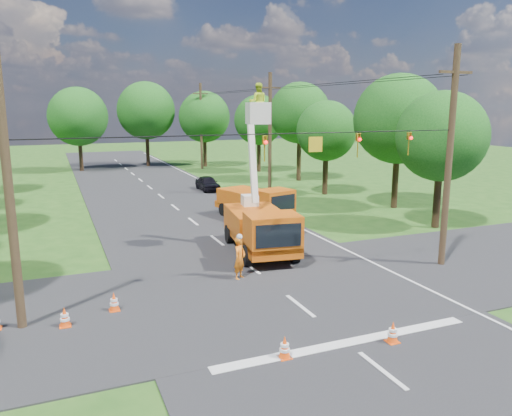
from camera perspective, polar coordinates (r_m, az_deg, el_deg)
name	(u,v)px	position (r m, az deg, el deg)	size (l,w,h in m)	color
ground	(175,208)	(37.17, -9.23, 0.02)	(140.00, 140.00, 0.00)	#224C17
road_main	(175,208)	(37.17, -9.23, 0.02)	(12.00, 100.00, 0.06)	black
road_cross	(278,289)	(20.67, 2.49, -9.25)	(56.00, 10.00, 0.07)	black
stop_bar	(347,344)	(16.49, 10.36, -15.05)	(9.00, 0.45, 0.02)	silver
edge_line	(246,202)	(38.79, -1.16, 0.64)	(0.12, 90.00, 0.02)	silver
bucket_truck	(260,219)	(25.05, 0.52, -1.25)	(3.38, 6.90, 8.46)	#BF5A0D
second_truck	(256,202)	(32.70, -0.04, 0.67)	(3.72, 6.33, 2.23)	#BF5A0D
ground_worker	(240,258)	(21.52, -1.88, -5.76)	(0.68, 0.45, 1.86)	orange
distant_car	(208,183)	(44.45, -5.54, 2.83)	(1.51, 3.75, 1.28)	black
traffic_cone_0	(285,347)	(15.28, 3.29, -15.63)	(0.38, 0.38, 0.71)	#FF4D0D
traffic_cone_1	(393,332)	(16.72, 15.36, -13.55)	(0.38, 0.38, 0.71)	#FF4D0D
traffic_cone_2	(262,244)	(25.88, 0.66, -4.09)	(0.38, 0.38, 0.71)	#FF4D0D
traffic_cone_3	(249,233)	(27.95, -0.79, -2.90)	(0.38, 0.38, 0.71)	#FF4D0D
traffic_cone_4	(114,302)	(19.14, -15.91, -10.29)	(0.38, 0.38, 0.71)	#FF4D0D
traffic_cone_5	(65,317)	(18.37, -21.02, -11.58)	(0.38, 0.38, 0.71)	#FF4D0D
traffic_cone_7	(236,208)	(34.78, -2.25, -0.03)	(0.38, 0.38, 0.71)	#FF4D0D
pole_right_near	(449,157)	(24.28, 21.22, 5.51)	(1.80, 0.30, 10.00)	#4C3823
pole_right_mid	(270,134)	(41.11, 1.60, 8.43)	(1.80, 0.30, 10.00)	#4C3823
pole_right_far	(201,126)	(59.92, -6.28, 9.35)	(1.80, 0.30, 10.00)	#4C3823
pole_left	(9,197)	(17.79, -26.36, 1.18)	(0.30, 0.30, 9.00)	#4C3823
signal_span	(329,143)	(20.41, 8.37, 7.34)	(18.00, 0.29, 1.07)	black
tree_right_a	(442,137)	(32.02, 20.45, 7.66)	(5.40, 5.40, 8.28)	#382616
tree_right_b	(399,119)	(37.53, 16.00, 9.73)	(6.40, 6.40, 9.65)	#382616
tree_right_c	(326,131)	(42.35, 8.05, 8.70)	(5.00, 5.00, 7.83)	#382616
tree_right_d	(300,113)	(50.09, 5.01, 10.75)	(6.00, 6.00, 9.70)	#382616
tree_right_e	(259,120)	(56.94, 0.34, 10.01)	(5.60, 5.60, 8.63)	#382616
tree_far_a	(78,117)	(60.61, -19.67, 9.80)	(6.60, 6.60, 9.50)	#382616
tree_far_b	(146,111)	(63.51, -12.46, 10.80)	(7.00, 7.00, 10.32)	#382616
tree_far_c	(204,117)	(62.09, -5.93, 10.31)	(6.20, 6.20, 9.18)	#382616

